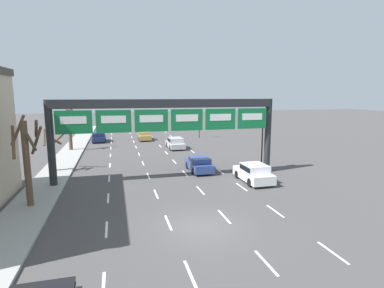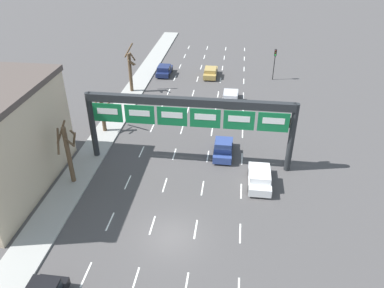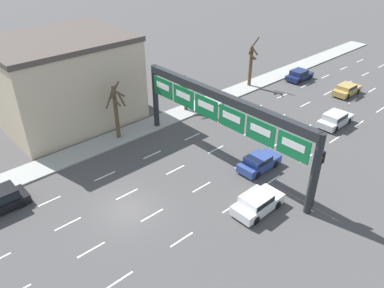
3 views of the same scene
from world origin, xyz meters
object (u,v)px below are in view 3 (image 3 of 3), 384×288
car_navy (299,75)px  tree_bare_second (116,108)px  car_gold (347,89)px  traffic_light_mid_block (320,168)px  tree_bare_third (186,92)px  car_white (257,202)px  car_silver (335,119)px  car_blue (259,162)px  tree_bare_closest (251,63)px  sign_gantry (221,109)px

car_navy → tree_bare_second: tree_bare_second is taller
car_gold → traffic_light_mid_block: (8.85, -21.59, 2.73)m
car_navy → tree_bare_third: (-3.13, -17.50, 1.47)m
car_white → car_silver: 16.92m
car_blue → traffic_light_mid_block: bearing=-8.4°
traffic_light_mid_block → tree_bare_third: bearing=168.0°
car_gold → tree_bare_closest: size_ratio=0.67×
car_blue → car_navy: car_navy is taller
sign_gantry → tree_bare_closest: size_ratio=3.00×
car_white → car_gold: 25.88m
car_white → car_silver: bearing=100.7°
car_silver → tree_bare_second: (-12.93, -18.23, 2.48)m
traffic_light_mid_block → car_white: bearing=-125.7°
car_navy → car_blue: bearing=-64.7°
car_silver → tree_bare_second: 22.48m
car_gold → tree_bare_third: size_ratio=1.10×
car_white → car_navy: bearing=117.7°
car_white → car_silver: car_white is taller
sign_gantry → car_navy: sign_gantry is taller
car_blue → tree_bare_second: tree_bare_second is taller
car_white → tree_bare_second: tree_bare_second is taller
car_navy → tree_bare_second: 26.87m
tree_bare_closest → car_blue: bearing=-47.5°
sign_gantry → tree_bare_closest: bearing=121.8°
car_white → traffic_light_mid_block: 5.06m
sign_gantry → tree_bare_second: sign_gantry is taller
sign_gantry → car_navy: (-6.68, 22.38, -4.45)m
car_blue → car_silver: (0.23, 12.26, 0.04)m
sign_gantry → car_gold: (0.11, 22.47, -4.47)m
sign_gantry → car_blue: size_ratio=4.60×
car_navy → car_white: bearing=-62.3°
car_blue → tree_bare_closest: 19.14m
car_navy → tree_bare_third: tree_bare_third is taller
car_blue → car_silver: bearing=88.9°
traffic_light_mid_block → car_gold: bearing=112.3°
car_blue → car_navy: 22.83m
car_gold → tree_bare_closest: (-9.87, -6.73, 2.36)m
sign_gantry → car_blue: (3.09, 1.75, -4.48)m
car_navy → car_silver: (10.00, -8.37, 0.01)m
sign_gantry → car_blue: sign_gantry is taller
car_white → tree_bare_second: 16.34m
sign_gantry → car_blue: bearing=29.6°
car_navy → car_silver: size_ratio=0.91×
tree_bare_closest → tree_bare_second: 19.96m
sign_gantry → car_white: size_ratio=4.49×
tree_bare_third → car_navy: bearing=79.8°
sign_gantry → car_gold: size_ratio=4.50×
car_silver → tree_bare_closest: tree_bare_closest is taller
car_white → car_blue: size_ratio=1.02×
car_gold → car_silver: bearing=-69.3°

